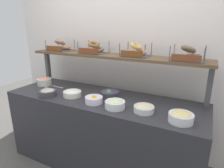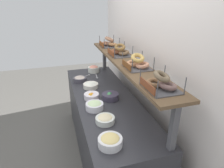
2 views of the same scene
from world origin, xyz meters
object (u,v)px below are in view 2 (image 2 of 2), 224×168
object	(u,v)px
bowl_lox_spread	(94,69)
bowl_cream_cheese	(91,85)
bowl_egg_salad	(110,141)
bagel_basket_cinnamon_raisin	(120,51)
bowl_potato_salad	(105,119)
bowl_veggie_mix	(110,96)
bowl_tuna_salad	(80,79)
bagel_basket_sesame	(137,63)
bowl_scallion_spread	(95,106)
bowl_fruit_salad	(91,96)
bagel_basket_poppy	(161,83)
serving_spoon_near_plate	(87,76)
serving_spoon_by_edge	(97,77)
bagel_basket_everything	(109,43)

from	to	relation	value
bowl_lox_spread	bowl_cream_cheese	xyz separation A→B (m)	(0.58, -0.17, -0.02)
bowl_egg_salad	bagel_basket_cinnamon_raisin	size ratio (longest dim) A/B	0.65
bowl_potato_salad	bowl_veggie_mix	bearing A→B (deg)	157.79
bowl_tuna_salad	bagel_basket_sesame	size ratio (longest dim) A/B	0.67
bowl_scallion_spread	bowl_egg_salad	bearing A→B (deg)	0.08
bowl_fruit_salad	bagel_basket_poppy	distance (m)	1.00
bowl_fruit_salad	bowl_tuna_salad	xyz separation A→B (m)	(-0.57, -0.05, 0.00)
bowl_egg_salad	serving_spoon_near_plate	distance (m)	1.59
bowl_tuna_salad	bowl_veggie_mix	distance (m)	0.69
bowl_egg_salad	serving_spoon_by_edge	world-z (taller)	bowl_egg_salad
bowl_cream_cheese	bagel_basket_cinnamon_raisin	xyz separation A→B (m)	(0.05, 0.38, 0.44)
serving_spoon_by_edge	bowl_cream_cheese	bearing A→B (deg)	-25.42
bowl_lox_spread	bowl_scallion_spread	bearing A→B (deg)	-11.46
bagel_basket_cinnamon_raisin	bagel_basket_sesame	distance (m)	0.53
serving_spoon_by_edge	bagel_basket_cinnamon_raisin	distance (m)	0.65
bowl_potato_salad	bowl_egg_salad	xyz separation A→B (m)	(0.32, -0.04, 0.01)
bowl_lox_spread	serving_spoon_near_plate	xyz separation A→B (m)	(0.15, -0.14, -0.05)
bagel_basket_cinnamon_raisin	serving_spoon_by_edge	bearing A→B (deg)	-149.59
bowl_scallion_spread	serving_spoon_by_edge	xyz separation A→B (m)	(-0.89, 0.23, -0.04)
bowl_egg_salad	bagel_basket_poppy	bearing A→B (deg)	96.37
bowl_lox_spread	bowl_scallion_spread	size ratio (longest dim) A/B	0.96
bowl_scallion_spread	bowl_egg_salad	xyz separation A→B (m)	(0.59, 0.00, 0.00)
bowl_cream_cheese	bagel_basket_everything	size ratio (longest dim) A/B	0.66
bagel_basket_sesame	serving_spoon_near_plate	bearing A→B (deg)	-160.02
bagel_basket_poppy	bowl_scallion_spread	bearing A→B (deg)	-141.50
bagel_basket_cinnamon_raisin	bagel_basket_everything	bearing A→B (deg)	178.84
bowl_cream_cheese	bagel_basket_everything	distance (m)	0.76
bowl_fruit_salad	bowl_tuna_salad	world-z (taller)	bowl_fruit_salad
bagel_basket_cinnamon_raisin	serving_spoon_near_plate	bearing A→B (deg)	-143.64
bowl_tuna_salad	bagel_basket_cinnamon_raisin	distance (m)	0.73
bowl_veggie_mix	serving_spoon_near_plate	distance (m)	0.83
serving_spoon_by_edge	bowl_fruit_salad	bearing A→B (deg)	-18.03
bagel_basket_cinnamon_raisin	bagel_basket_sesame	size ratio (longest dim) A/B	1.06
bowl_tuna_salad	serving_spoon_by_edge	size ratio (longest dim) A/B	1.05
bowl_tuna_salad	serving_spoon_by_edge	world-z (taller)	bowl_tuna_salad
bowl_lox_spread	serving_spoon_by_edge	bearing A→B (deg)	-1.36
serving_spoon_by_edge	bowl_potato_salad	bearing A→B (deg)	-8.83
bowl_scallion_spread	bowl_veggie_mix	world-z (taller)	bowl_scallion_spread
bowl_fruit_salad	bowl_potato_salad	size ratio (longest dim) A/B	0.95
bowl_tuna_salad	bowl_lox_spread	world-z (taller)	bowl_lox_spread
bowl_cream_cheese	bowl_lox_spread	bearing A→B (deg)	164.23
bowl_scallion_spread	serving_spoon_near_plate	bearing A→B (deg)	174.56
bowl_egg_salad	bagel_basket_everything	distance (m)	1.75
bowl_tuna_salad	bagel_basket_sesame	xyz separation A→B (m)	(0.83, 0.50, 0.44)
bowl_veggie_mix	bagel_basket_cinnamon_raisin	xyz separation A→B (m)	(-0.34, 0.22, 0.44)
serving_spoon_near_plate	bagel_basket_sesame	bearing A→B (deg)	19.98
bagel_basket_sesame	bagel_basket_poppy	distance (m)	0.53
bowl_potato_salad	bowl_lox_spread	world-z (taller)	bowl_lox_spread
bowl_tuna_salad	bowl_scallion_spread	world-z (taller)	bowl_scallion_spread
bowl_fruit_salad	bowl_potato_salad	bearing A→B (deg)	3.48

